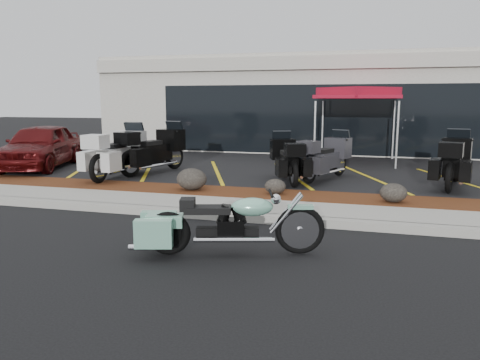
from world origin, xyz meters
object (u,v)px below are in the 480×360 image
(touring_white, at_px, (134,148))
(parked_car, at_px, (40,146))
(traffic_cone, at_px, (305,160))
(popup_canopy, at_px, (358,95))
(hero_cruiser, at_px, (300,223))

(touring_white, distance_m, parked_car, 3.29)
(traffic_cone, xyz_separation_m, popup_canopy, (1.49, 1.62, 2.04))
(hero_cruiser, height_order, popup_canopy, popup_canopy)
(hero_cruiser, bearing_deg, touring_white, 119.41)
(traffic_cone, bearing_deg, touring_white, -151.33)
(hero_cruiser, relative_size, parked_car, 0.67)
(touring_white, xyz_separation_m, parked_car, (-3.29, 0.12, -0.05))
(hero_cruiser, bearing_deg, parked_car, 131.61)
(hero_cruiser, distance_m, touring_white, 7.89)
(touring_white, xyz_separation_m, traffic_cone, (4.59, 2.51, -0.51))
(hero_cruiser, height_order, parked_car, parked_car)
(parked_car, distance_m, traffic_cone, 8.24)
(traffic_cone, bearing_deg, hero_cruiser, -82.88)
(parked_car, relative_size, popup_canopy, 1.42)
(hero_cruiser, distance_m, traffic_cone, 8.12)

